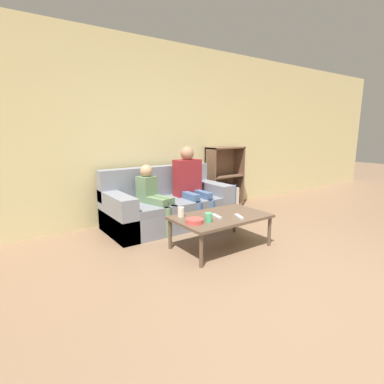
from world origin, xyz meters
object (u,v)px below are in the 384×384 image
Objects in this scene: couch at (168,206)px; snack_bowl at (195,221)px; bookshelf at (223,185)px; coffee_table at (221,218)px; tv_remote_1 at (239,217)px; cup_far at (208,217)px; person_adult at (190,180)px; person_child at (154,195)px; tv_remote_0 at (216,216)px; cup_near at (181,212)px.

couch is 1.19m from snack_bowl.
bookshelf reaches higher than coffee_table.
tv_remote_1 is (-1.17, -1.60, 0.00)m from bookshelf.
tv_remote_1 is 0.97× the size of snack_bowl.
cup_far is at bearing -169.26° from tv_remote_1.
person_child is (-0.61, -0.05, -0.13)m from person_adult.
coffee_table is 5.91× the size of snack_bowl.
couch reaches higher than tv_remote_0.
bookshelf is at bearing 1.99° from person_child.
cup_far is at bearing -68.00° from cup_near.
snack_bowl is (-0.01, -0.28, -0.03)m from cup_near.
couch is 9.79× the size of tv_remote_0.
couch is 1.21m from cup_far.
coffee_table is at bearing -131.95° from bookshelf.
tv_remote_1 is (0.17, -1.25, 0.12)m from couch.
tv_remote_0 is at bearing 24.45° from cup_far.
cup_near is at bearing 150.27° from coffee_table.
tv_remote_0 is at bearing -38.83° from cup_near.
person_child reaches higher than coffee_table.
snack_bowl is at bearing -172.22° from coffee_table.
tv_remote_0 is 1.00× the size of tv_remote_1.
person_child is at bearing 133.46° from tv_remote_1.
couch reaches higher than cup_far.
person_child is 8.08× the size of cup_near.
couch is 1.11m from tv_remote_0.
person_child is at bearing 86.06° from cup_near.
cup_far is 0.55× the size of tv_remote_1.
person_child is 1.01m from tv_remote_0.
tv_remote_1 is at bearing -82.39° from person_child.
person_adult is 6.24× the size of tv_remote_1.
bookshelf is 2.24m from snack_bowl.
bookshelf is at bearing 44.82° from cup_far.
tv_remote_1 reaches higher than coffee_table.
snack_bowl is (-1.68, -1.48, 0.01)m from bookshelf.
bookshelf is 2.06m from cup_near.
bookshelf reaches higher than tv_remote_0.
cup_far is at bearing -18.91° from snack_bowl.
person_child reaches higher than tv_remote_1.
tv_remote_1 is (0.50, -0.40, -0.04)m from cup_near.
couch is 0.38m from person_child.
coffee_table is at bearing 7.78° from snack_bowl.
coffee_table is at bearing 28.34° from tv_remote_0.
tv_remote_0 is 0.32m from snack_bowl.
bookshelf is at bearing 24.23° from person_adult.
coffee_table is at bearing -84.65° from person_child.
person_child is 1.06m from cup_far.
person_child is (-0.28, -0.13, 0.22)m from couch.
person_adult is at bearing 64.33° from cup_far.
cup_near is at bearing -128.88° from person_adult.
bookshelf is 2.17m from cup_far.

